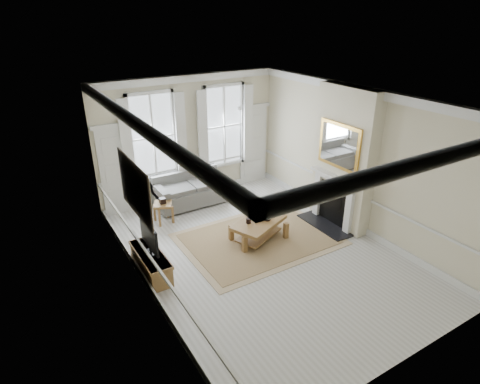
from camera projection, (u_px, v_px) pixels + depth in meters
floor at (262, 253)px, 8.87m from camera, size 7.20×7.20×0.00m
ceiling at (266, 99)px, 7.46m from camera, size 7.20×7.20×0.00m
back_wall at (190, 138)px, 10.96m from camera, size 5.20×0.00×5.20m
left_wall at (140, 213)px, 6.94m from camera, size 0.00×7.20×7.20m
right_wall at (356, 160)px, 9.39m from camera, size 0.00×7.20×7.20m
window_left at (153, 137)px, 10.35m from camera, size 1.26×0.20×2.20m
window_right at (224, 126)px, 11.33m from camera, size 1.26×0.20×2.20m
door_left at (118, 172)px, 10.19m from camera, size 0.90×0.08×2.30m
door_right at (253, 146)px, 12.13m from camera, size 0.90×0.08×2.30m
painting at (135, 188)px, 7.05m from camera, size 0.05×1.66×1.06m
chimney_breast at (344, 159)px, 9.46m from camera, size 0.35×1.70×3.38m
hearth at (324, 225)px, 9.96m from camera, size 0.55×1.50×0.05m
fireplace at (333, 198)px, 9.76m from camera, size 0.21×1.45×1.33m
mirror at (339, 146)px, 9.22m from camera, size 0.06×1.26×1.06m
sofa at (190, 191)px, 11.00m from camera, size 1.93×0.94×0.88m
side_table at (163, 207)px, 10.00m from camera, size 0.57×0.57×0.52m
rug at (258, 239)px, 9.40m from camera, size 3.50×2.60×0.02m
coffee_table at (259, 224)px, 9.23m from camera, size 1.48×1.20×0.49m
ceramic_pot_a at (249, 221)px, 9.10m from camera, size 0.12×0.12×0.12m
ceramic_pot_b at (267, 218)px, 9.23m from camera, size 0.16×0.16×0.11m
bowl at (258, 217)px, 9.29m from camera, size 0.31×0.31×0.07m
tv_stand at (151, 263)px, 8.11m from camera, size 0.43×1.33×0.47m
tv at (149, 236)px, 7.86m from camera, size 0.08×0.90×0.68m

